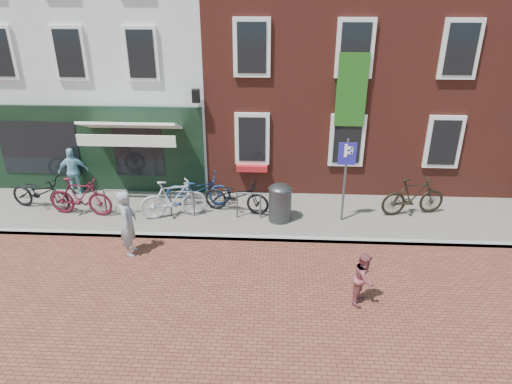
# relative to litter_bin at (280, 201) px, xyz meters

# --- Properties ---
(ground) EXTENTS (80.00, 80.00, 0.00)m
(ground) POSITION_rel_litter_bin_xyz_m (-1.43, -1.11, -0.73)
(ground) COLOR brown
(sidewalk) EXTENTS (24.00, 3.00, 0.10)m
(sidewalk) POSITION_rel_litter_bin_xyz_m (-0.43, 0.39, -0.68)
(sidewalk) COLOR slate
(sidewalk) RESTS_ON ground
(building_stucco) EXTENTS (8.00, 8.00, 9.00)m
(building_stucco) POSITION_rel_litter_bin_xyz_m (-6.43, 5.89, 3.77)
(building_stucco) COLOR silver
(building_stucco) RESTS_ON ground
(building_brick_mid) EXTENTS (6.00, 8.00, 10.00)m
(building_brick_mid) POSITION_rel_litter_bin_xyz_m (0.57, 5.89, 4.27)
(building_brick_mid) COLOR maroon
(building_brick_mid) RESTS_ON ground
(building_brick_right) EXTENTS (6.00, 8.00, 10.00)m
(building_brick_right) POSITION_rel_litter_bin_xyz_m (6.57, 5.89, 4.27)
(building_brick_right) COLOR maroon
(building_brick_right) RESTS_ON ground
(litter_bin) EXTENTS (0.67, 0.67, 1.23)m
(litter_bin) POSITION_rel_litter_bin_xyz_m (0.00, 0.00, 0.00)
(litter_bin) COLOR #3B3B3E
(litter_bin) RESTS_ON sidewalk
(parking_sign) EXTENTS (0.50, 0.07, 2.53)m
(parking_sign) POSITION_rel_litter_bin_xyz_m (1.84, 0.08, 1.06)
(parking_sign) COLOR #4C4C4F
(parking_sign) RESTS_ON sidewalk
(woman) EXTENTS (0.50, 0.70, 1.80)m
(woman) POSITION_rel_litter_bin_xyz_m (-3.92, -1.88, 0.17)
(woman) COLOR gray
(woman) RESTS_ON ground
(boy) EXTENTS (0.68, 0.75, 1.25)m
(boy) POSITION_rel_litter_bin_xyz_m (1.88, -3.60, -0.11)
(boy) COLOR #914549
(boy) RESTS_ON ground
(cafe_person) EXTENTS (1.01, 0.66, 1.59)m
(cafe_person) POSITION_rel_litter_bin_xyz_m (-6.79, 1.49, 0.16)
(cafe_person) COLOR #85C4D6
(cafe_person) RESTS_ON sidewalk
(bicycle_0) EXTENTS (2.14, 1.10, 1.07)m
(bicycle_0) POSITION_rel_litter_bin_xyz_m (-7.41, 0.37, -0.10)
(bicycle_0) COLOR black
(bicycle_0) RESTS_ON sidewalk
(bicycle_1) EXTENTS (2.02, 0.73, 1.19)m
(bicycle_1) POSITION_rel_litter_bin_xyz_m (-5.99, 0.03, -0.04)
(bicycle_1) COLOR #4C0D1D
(bicycle_1) RESTS_ON sidewalk
(bicycle_2) EXTENTS (2.09, 0.88, 1.07)m
(bicycle_2) POSITION_rel_litter_bin_xyz_m (-2.58, 0.86, -0.10)
(bicycle_2) COLOR navy
(bicycle_2) RESTS_ON sidewalk
(bicycle_3) EXTENTS (2.05, 1.12, 1.19)m
(bicycle_3) POSITION_rel_litter_bin_xyz_m (-3.17, 0.04, -0.04)
(bicycle_3) COLOR #AFAEB1
(bicycle_3) RESTS_ON sidewalk
(bicycle_4) EXTENTS (2.14, 1.13, 1.07)m
(bicycle_4) POSITION_rel_litter_bin_xyz_m (-1.33, 0.47, -0.10)
(bicycle_4) COLOR black
(bicycle_4) RESTS_ON sidewalk
(bicycle_5) EXTENTS (2.05, 0.94, 1.19)m
(bicycle_5) POSITION_rel_litter_bin_xyz_m (4.00, 0.58, -0.04)
(bicycle_5) COLOR black
(bicycle_5) RESTS_ON sidewalk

